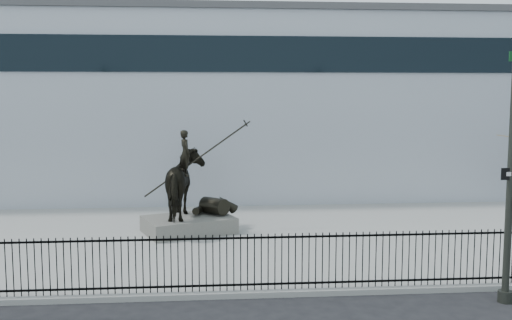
{
  "coord_description": "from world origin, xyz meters",
  "views": [
    {
      "loc": [
        -0.55,
        -13.91,
        5.3
      ],
      "look_at": [
        1.15,
        6.0,
        3.04
      ],
      "focal_mm": 42.0,
      "sensor_mm": 36.0,
      "label": 1
    }
  ],
  "objects": [
    {
      "name": "statue_plinth",
      "position": [
        -1.19,
        7.91,
        0.44
      ],
      "size": [
        3.67,
        3.11,
        0.58
      ],
      "primitive_type": "cube",
      "rotation": [
        0.0,
        0.0,
        0.36
      ],
      "color": "#52504B",
      "rests_on": "plaza"
    },
    {
      "name": "equestrian_statue",
      "position": [
        -1.13,
        7.93,
        1.96
      ],
      "size": [
        3.76,
        3.05,
        3.38
      ],
      "rotation": [
        0.0,
        0.0,
        0.36
      ],
      "color": "black",
      "rests_on": "statue_plinth"
    },
    {
      "name": "building",
      "position": [
        0.0,
        20.0,
        4.5
      ],
      "size": [
        44.0,
        14.0,
        9.0
      ],
      "primitive_type": "cube",
      "color": "#B3BAC3",
      "rests_on": "ground"
    },
    {
      "name": "plaza",
      "position": [
        0.0,
        7.0,
        0.07
      ],
      "size": [
        30.0,
        12.0,
        0.15
      ],
      "primitive_type": "cube",
      "color": "gray",
      "rests_on": "ground"
    },
    {
      "name": "ground",
      "position": [
        0.0,
        0.0,
        0.0
      ],
      "size": [
        120.0,
        120.0,
        0.0
      ],
      "primitive_type": "plane",
      "color": "black",
      "rests_on": "ground"
    },
    {
      "name": "picket_fence",
      "position": [
        0.0,
        1.25,
        0.9
      ],
      "size": [
        22.1,
        0.1,
        1.5
      ],
      "color": "black",
      "rests_on": "plaza"
    }
  ]
}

